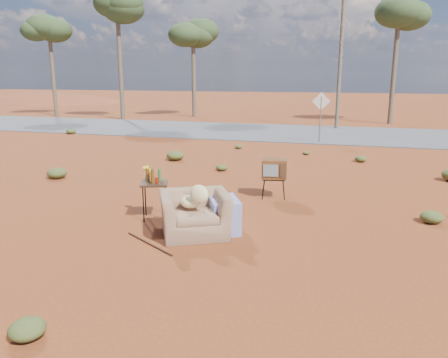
# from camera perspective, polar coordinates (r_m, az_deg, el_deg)

# --- Properties ---
(ground) EXTENTS (140.00, 140.00, 0.00)m
(ground) POSITION_cam_1_polar(r_m,az_deg,el_deg) (8.40, -4.57, -6.73)
(ground) COLOR maroon
(ground) RESTS_ON ground
(highway) EXTENTS (140.00, 7.00, 0.04)m
(highway) POSITION_cam_1_polar(r_m,az_deg,el_deg) (22.72, 9.12, 5.99)
(highway) COLOR #565659
(highway) RESTS_ON ground
(dirt_mound) EXTENTS (26.00, 18.00, 2.00)m
(dirt_mound) POSITION_cam_1_polar(r_m,az_deg,el_deg) (52.90, -22.31, 9.29)
(dirt_mound) COLOR brown
(dirt_mound) RESTS_ON ground
(armchair) EXTENTS (1.60, 1.48, 1.08)m
(armchair) POSITION_cam_1_polar(r_m,az_deg,el_deg) (8.07, -3.12, -3.80)
(armchair) COLOR #88644A
(armchair) RESTS_ON ground
(tv_unit) EXTENTS (0.66, 0.57, 0.94)m
(tv_unit) POSITION_cam_1_polar(r_m,az_deg,el_deg) (10.47, 6.55, 1.27)
(tv_unit) COLOR black
(tv_unit) RESTS_ON ground
(side_table) EXTENTS (0.69, 0.69, 1.07)m
(side_table) POSITION_cam_1_polar(r_m,az_deg,el_deg) (9.00, -9.33, -0.24)
(side_table) COLOR #372214
(side_table) RESTS_ON ground
(rusty_bar) EXTENTS (1.20, 0.77, 0.04)m
(rusty_bar) POSITION_cam_1_polar(r_m,az_deg,el_deg) (7.82, -9.73, -8.30)
(rusty_bar) COLOR #4A2313
(rusty_bar) RESTS_ON ground
(road_sign) EXTENTS (0.78, 0.06, 2.19)m
(road_sign) POSITION_cam_1_polar(r_m,az_deg,el_deg) (19.45, 12.54, 9.01)
(road_sign) COLOR brown
(road_sign) RESTS_ON ground
(eucalyptus_far_left) EXTENTS (3.20, 3.20, 7.10)m
(eucalyptus_far_left) POSITION_cam_1_polar(r_m,az_deg,el_deg) (34.54, -21.88, 17.56)
(eucalyptus_far_left) COLOR brown
(eucalyptus_far_left) RESTS_ON ground
(eucalyptus_left) EXTENTS (3.20, 3.20, 8.10)m
(eucalyptus_left) POSITION_cam_1_polar(r_m,az_deg,el_deg) (30.52, -13.76, 20.63)
(eucalyptus_left) COLOR brown
(eucalyptus_left) RESTS_ON ground
(eucalyptus_near_left) EXTENTS (3.20, 3.20, 6.60)m
(eucalyptus_near_left) POSITION_cam_1_polar(r_m,az_deg,el_deg) (31.40, -4.06, 18.05)
(eucalyptus_near_left) COLOR brown
(eucalyptus_near_left) RESTS_ON ground
(eucalyptus_center) EXTENTS (3.20, 3.20, 7.60)m
(eucalyptus_center) POSITION_cam_1_polar(r_m,az_deg,el_deg) (28.65, 21.91, 19.59)
(eucalyptus_center) COLOR brown
(eucalyptus_center) RESTS_ON ground
(utility_pole_center) EXTENTS (1.40, 0.20, 8.00)m
(utility_pole_center) POSITION_cam_1_polar(r_m,az_deg,el_deg) (24.90, 15.02, 15.87)
(utility_pole_center) COLOR brown
(utility_pole_center) RESTS_ON ground
(scrub_patch) EXTENTS (17.49, 8.07, 0.33)m
(scrub_patch) POSITION_cam_1_polar(r_m,az_deg,el_deg) (12.63, -0.94, 0.84)
(scrub_patch) COLOR #515927
(scrub_patch) RESTS_ON ground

